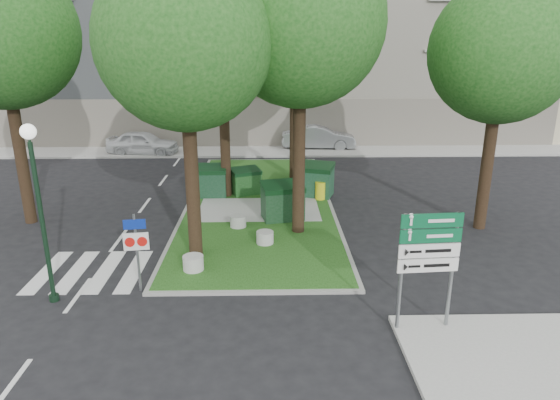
{
  "coord_description": "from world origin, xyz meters",
  "views": [
    {
      "loc": [
        0.94,
        -12.74,
        6.92
      ],
      "look_at": [
        1.28,
        2.43,
        2.0
      ],
      "focal_mm": 32.0,
      "sensor_mm": 36.0,
      "label": 1
    }
  ],
  "objects_px": {
    "bollard_left": "(193,263)",
    "tree_street_right": "(506,37)",
    "tree_median_far": "(297,7)",
    "dumpster_c": "(283,201)",
    "litter_bin": "(320,190)",
    "bollard_mid": "(238,221)",
    "traffic_sign_pole": "(136,243)",
    "tree_street_left": "(1,17)",
    "dumpster_b": "(246,181)",
    "tree_median_mid": "(224,37)",
    "tree_median_near_left": "(187,24)",
    "car_silver": "(319,137)",
    "bollard_right": "(265,237)",
    "car_white": "(143,143)",
    "street_lamp": "(38,194)",
    "directional_sign": "(429,253)",
    "tree_median_near_right": "(303,4)",
    "dumpster_a": "(210,181)",
    "dumpster_d": "(315,180)"
  },
  "relations": [
    {
      "from": "bollard_mid",
      "to": "traffic_sign_pole",
      "type": "xyz_separation_m",
      "value": [
        -2.54,
        -4.78,
        1.16
      ]
    },
    {
      "from": "street_lamp",
      "to": "traffic_sign_pole",
      "type": "relative_size",
      "value": 2.11
    },
    {
      "from": "dumpster_b",
      "to": "traffic_sign_pole",
      "type": "distance_m",
      "value": 9.45
    },
    {
      "from": "bollard_left",
      "to": "car_white",
      "type": "relative_size",
      "value": 0.15
    },
    {
      "from": "dumpster_b",
      "to": "street_lamp",
      "type": "xyz_separation_m",
      "value": [
        -4.91,
        -9.57,
        2.39
      ]
    },
    {
      "from": "tree_median_near_right",
      "to": "dumpster_c",
      "type": "xyz_separation_m",
      "value": [
        -0.63,
        1.31,
        -7.15
      ]
    },
    {
      "from": "tree_street_right",
      "to": "tree_median_near_left",
      "type": "bearing_deg",
      "value": -166.61
    },
    {
      "from": "bollard_right",
      "to": "street_lamp",
      "type": "distance_m",
      "value": 7.42
    },
    {
      "from": "bollard_mid",
      "to": "litter_bin",
      "type": "bearing_deg",
      "value": 44.09
    },
    {
      "from": "dumpster_b",
      "to": "car_silver",
      "type": "relative_size",
      "value": 0.33
    },
    {
      "from": "tree_median_far",
      "to": "directional_sign",
      "type": "xyz_separation_m",
      "value": [
        2.41,
        -14.06,
        -6.23
      ]
    },
    {
      "from": "tree_median_far",
      "to": "directional_sign",
      "type": "bearing_deg",
      "value": -80.27
    },
    {
      "from": "dumpster_b",
      "to": "bollard_left",
      "type": "height_order",
      "value": "dumpster_b"
    },
    {
      "from": "tree_street_left",
      "to": "tree_street_right",
      "type": "relative_size",
      "value": 1.09
    },
    {
      "from": "tree_median_far",
      "to": "dumpster_c",
      "type": "relative_size",
      "value": 6.59
    },
    {
      "from": "tree_street_left",
      "to": "bollard_left",
      "type": "xyz_separation_m",
      "value": [
        6.99,
        -4.75,
        -7.3
      ]
    },
    {
      "from": "tree_median_mid",
      "to": "tree_street_right",
      "type": "distance_m",
      "value": 10.77
    },
    {
      "from": "tree_median_near_left",
      "to": "dumpster_c",
      "type": "bearing_deg",
      "value": 49.03
    },
    {
      "from": "tree_median_mid",
      "to": "bollard_left",
      "type": "xyz_separation_m",
      "value": [
        -0.5,
        -7.75,
        -6.63
      ]
    },
    {
      "from": "tree_median_far",
      "to": "litter_bin",
      "type": "height_order",
      "value": "tree_median_far"
    },
    {
      "from": "dumpster_c",
      "to": "bollard_right",
      "type": "distance_m",
      "value": 2.64
    },
    {
      "from": "directional_sign",
      "to": "bollard_right",
      "type": "bearing_deg",
      "value": 122.04
    },
    {
      "from": "traffic_sign_pole",
      "to": "bollard_mid",
      "type": "bearing_deg",
      "value": 55.03
    },
    {
      "from": "tree_median_far",
      "to": "litter_bin",
      "type": "distance_m",
      "value": 8.69
    },
    {
      "from": "bollard_right",
      "to": "bollard_left",
      "type": "bearing_deg",
      "value": -136.94
    },
    {
      "from": "bollard_left",
      "to": "tree_street_right",
      "type": "bearing_deg",
      "value": 19.64
    },
    {
      "from": "tree_median_near_left",
      "to": "traffic_sign_pole",
      "type": "bearing_deg",
      "value": -120.44
    },
    {
      "from": "tree_median_far",
      "to": "bollard_right",
      "type": "bearing_deg",
      "value": -99.85
    },
    {
      "from": "litter_bin",
      "to": "car_silver",
      "type": "bearing_deg",
      "value": 84.91
    },
    {
      "from": "tree_street_left",
      "to": "bollard_left",
      "type": "distance_m",
      "value": 11.17
    },
    {
      "from": "traffic_sign_pole",
      "to": "directional_sign",
      "type": "bearing_deg",
      "value": -23.52
    },
    {
      "from": "tree_street_left",
      "to": "car_white",
      "type": "bearing_deg",
      "value": 82.98
    },
    {
      "from": "tree_median_near_right",
      "to": "dumpster_b",
      "type": "bearing_deg",
      "value": 115.35
    },
    {
      "from": "bollard_right",
      "to": "bollard_mid",
      "type": "height_order",
      "value": "bollard_mid"
    },
    {
      "from": "tree_median_mid",
      "to": "traffic_sign_pole",
      "type": "relative_size",
      "value": 4.29
    },
    {
      "from": "tree_median_mid",
      "to": "tree_median_far",
      "type": "relative_size",
      "value": 0.84
    },
    {
      "from": "dumpster_d",
      "to": "bollard_left",
      "type": "relative_size",
      "value": 2.99
    },
    {
      "from": "dumpster_b",
      "to": "tree_median_near_right",
      "type": "bearing_deg",
      "value": -87.21
    },
    {
      "from": "tree_median_near_right",
      "to": "dumpster_a",
      "type": "distance_m",
      "value": 9.27
    },
    {
      "from": "tree_street_left",
      "to": "dumpster_b",
      "type": "distance_m",
      "value": 11.27
    },
    {
      "from": "dumpster_b",
      "to": "tree_street_right",
      "type": "bearing_deg",
      "value": -47.05
    },
    {
      "from": "tree_street_left",
      "to": "bollard_mid",
      "type": "bearing_deg",
      "value": -7.39
    },
    {
      "from": "dumpster_d",
      "to": "litter_bin",
      "type": "height_order",
      "value": "dumpster_d"
    },
    {
      "from": "bollard_left",
      "to": "street_lamp",
      "type": "bearing_deg",
      "value": -155.97
    },
    {
      "from": "tree_median_far",
      "to": "dumpster_c",
      "type": "bearing_deg",
      "value": -97.61
    },
    {
      "from": "bollard_mid",
      "to": "tree_median_far",
      "type": "bearing_deg",
      "value": 70.23
    },
    {
      "from": "street_lamp",
      "to": "bollard_left",
      "type": "bearing_deg",
      "value": 24.03
    },
    {
      "from": "tree_median_near_left",
      "to": "car_white",
      "type": "height_order",
      "value": "tree_median_near_left"
    },
    {
      "from": "bollard_mid",
      "to": "traffic_sign_pole",
      "type": "height_order",
      "value": "traffic_sign_pole"
    },
    {
      "from": "traffic_sign_pole",
      "to": "dumpster_b",
      "type": "bearing_deg",
      "value": 66.68
    }
  ]
}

